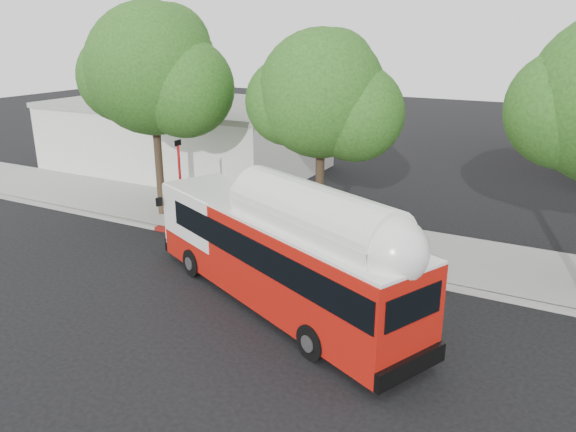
# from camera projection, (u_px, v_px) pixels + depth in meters

# --- Properties ---
(ground) EXTENTS (120.00, 120.00, 0.00)m
(ground) POSITION_uv_depth(u_px,v_px,m) (268.00, 304.00, 18.24)
(ground) COLOR black
(ground) RESTS_ON ground
(sidewalk) EXTENTS (60.00, 5.00, 0.15)m
(sidewalk) POSITION_uv_depth(u_px,v_px,m) (345.00, 239.00, 23.66)
(sidewalk) COLOR gray
(sidewalk) RESTS_ON ground
(curb_strip) EXTENTS (60.00, 0.30, 0.15)m
(curb_strip) POSITION_uv_depth(u_px,v_px,m) (319.00, 261.00, 21.48)
(curb_strip) COLOR gray
(curb_strip) RESTS_ON ground
(red_curb_segment) EXTENTS (10.00, 0.32, 0.16)m
(red_curb_segment) POSITION_uv_depth(u_px,v_px,m) (252.00, 247.00, 22.82)
(red_curb_segment) COLOR maroon
(red_curb_segment) RESTS_ON ground
(street_tree_left) EXTENTS (6.67, 5.80, 9.74)m
(street_tree_left) POSITION_uv_depth(u_px,v_px,m) (162.00, 75.00, 24.61)
(street_tree_left) COLOR #2D2116
(street_tree_left) RESTS_ON ground
(street_tree_mid) EXTENTS (5.75, 5.00, 8.62)m
(street_tree_mid) POSITION_uv_depth(u_px,v_px,m) (331.00, 100.00, 21.71)
(street_tree_mid) COLOR #2D2116
(street_tree_mid) RESTS_ON ground
(low_commercial_bldg) EXTENTS (16.20, 10.20, 4.25)m
(low_commercial_bldg) POSITION_uv_depth(u_px,v_px,m) (187.00, 135.00, 35.52)
(low_commercial_bldg) COLOR silver
(low_commercial_bldg) RESTS_ON ground
(transit_bus) EXTENTS (11.74, 6.91, 3.54)m
(transit_bus) POSITION_uv_depth(u_px,v_px,m) (278.00, 258.00, 17.68)
(transit_bus) COLOR #B4150C
(transit_bus) RESTS_ON ground
(signal_pole) EXTENTS (0.12, 0.39, 4.09)m
(signal_pole) POSITION_uv_depth(u_px,v_px,m) (181.00, 186.00, 24.13)
(signal_pole) COLOR red
(signal_pole) RESTS_ON ground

